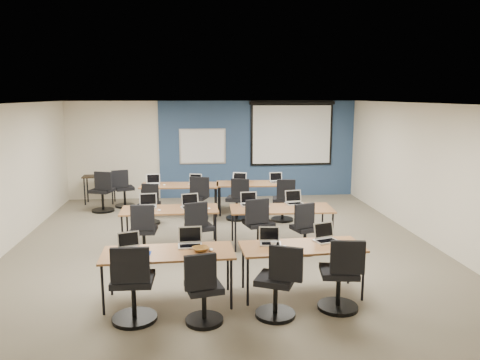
{
  "coord_description": "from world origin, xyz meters",
  "views": [
    {
      "loc": [
        -0.54,
        -8.52,
        2.85
      ],
      "look_at": [
        0.34,
        0.4,
        1.22
      ],
      "focal_mm": 35.0,
      "sensor_mm": 36.0,
      "label": 1
    }
  ],
  "objects": [
    {
      "name": "floor",
      "position": [
        0.0,
        0.0,
        0.0
      ],
      "size": [
        8.0,
        9.0,
        0.02
      ],
      "primitive_type": "cube",
      "color": "#6B6354",
      "rests_on": "ground"
    },
    {
      "name": "ceiling",
      "position": [
        0.0,
        0.0,
        2.7
      ],
      "size": [
        8.0,
        9.0,
        0.02
      ],
      "primitive_type": "cube",
      "color": "white",
      "rests_on": "ground"
    },
    {
      "name": "wall_back",
      "position": [
        0.0,
        4.5,
        1.35
      ],
      "size": [
        8.0,
        0.04,
        2.7
      ],
      "primitive_type": "cube",
      "color": "beige",
      "rests_on": "ground"
    },
    {
      "name": "wall_front",
      "position": [
        0.0,
        -4.5,
        1.35
      ],
      "size": [
        8.0,
        0.04,
        2.7
      ],
      "primitive_type": "cube",
      "color": "beige",
      "rests_on": "ground"
    },
    {
      "name": "wall_right",
      "position": [
        4.0,
        0.0,
        1.35
      ],
      "size": [
        0.04,
        9.0,
        2.7
      ],
      "primitive_type": "cube",
      "color": "beige",
      "rests_on": "ground"
    },
    {
      "name": "blue_accent_panel",
      "position": [
        1.25,
        4.47,
        1.35
      ],
      "size": [
        5.5,
        0.04,
        2.7
      ],
      "primitive_type": "cube",
      "color": "#3D5977",
      "rests_on": "wall_back"
    },
    {
      "name": "whiteboard",
      "position": [
        -0.3,
        4.43,
        1.45
      ],
      "size": [
        1.28,
        0.03,
        0.98
      ],
      "color": "silver",
      "rests_on": "wall_back"
    },
    {
      "name": "projector_screen",
      "position": [
        2.2,
        4.41,
        1.89
      ],
      "size": [
        2.4,
        0.1,
        1.82
      ],
      "color": "black",
      "rests_on": "wall_back"
    },
    {
      "name": "training_table_front_left",
      "position": [
        -0.92,
        -2.31,
        0.69
      ],
      "size": [
        1.8,
        0.75,
        0.73
      ],
      "rotation": [
        0.0,
        0.0,
        0.04
      ],
      "color": "brown",
      "rests_on": "floor"
    },
    {
      "name": "training_table_front_right",
      "position": [
        0.97,
        -2.24,
        0.68
      ],
      "size": [
        1.74,
        0.73,
        0.73
      ],
      "rotation": [
        0.0,
        0.0,
        0.05
      ],
      "color": "#966129",
      "rests_on": "floor"
    },
    {
      "name": "training_table_mid_left",
      "position": [
        -1.02,
        0.17,
        0.69
      ],
      "size": [
        1.82,
        0.76,
        0.73
      ],
      "rotation": [
        0.0,
        0.0,
        0.01
      ],
      "color": "brown",
      "rests_on": "floor"
    },
    {
      "name": "training_table_mid_right",
      "position": [
        1.1,
        0.04,
        0.69
      ],
      "size": [
        1.94,
        0.81,
        0.73
      ],
      "rotation": [
        0.0,
        0.0,
        -0.03
      ],
      "color": "brown",
      "rests_on": "floor"
    },
    {
      "name": "training_table_back_left",
      "position": [
        -0.9,
        2.59,
        0.69
      ],
      "size": [
        1.85,
        0.77,
        0.73
      ],
      "rotation": [
        0.0,
        0.0,
        -0.07
      ],
      "color": "brown",
      "rests_on": "floor"
    },
    {
      "name": "training_table_back_right",
      "position": [
        0.93,
        2.64,
        0.69
      ],
      "size": [
        1.86,
        0.78,
        0.73
      ],
      "rotation": [
        0.0,
        0.0,
        -0.05
      ],
      "color": "#9A5C32",
      "rests_on": "floor"
    },
    {
      "name": "laptop_0",
      "position": [
        -1.48,
        -2.17,
        0.79
      ],
      "size": [
        0.31,
        0.26,
        0.23
      ],
      "rotation": [
        0.0,
        0.0,
        0.33
      ],
      "color": "#ACACAC",
      "rests_on": "training_table_front_left"
    },
    {
      "name": "mouse_0",
      "position": [
        -1.22,
        -2.32,
        0.74
      ],
      "size": [
        0.06,
        0.09,
        0.03
      ],
      "primitive_type": "ellipsoid",
      "rotation": [
        0.0,
        0.0,
        0.03
      ],
      "color": "white",
      "rests_on": "training_table_front_left"
    },
    {
      "name": "task_chair_0",
      "position": [
        -1.34,
        -2.87,
        0.44
      ],
      "size": [
        0.58,
        0.58,
        1.05
      ],
      "rotation": [
        0.0,
        0.0,
        -0.03
      ],
      "color": "black",
      "rests_on": "floor"
    },
    {
      "name": "laptop_1",
      "position": [
        -0.62,
        -2.07,
        0.79
      ],
      "size": [
        0.34,
        0.29,
        0.26
      ],
      "rotation": [
        0.0,
        0.0,
        0.04
      ],
      "color": "#B9B9C4",
      "rests_on": "training_table_front_left"
    },
    {
      "name": "mouse_1",
      "position": [
        -0.33,
        -2.32,
        0.74
      ],
      "size": [
        0.08,
        0.11,
        0.04
      ],
      "primitive_type": "ellipsoid",
      "rotation": [
        0.0,
        0.0,
        0.24
      ],
      "color": "white",
      "rests_on": "training_table_front_left"
    },
    {
      "name": "task_chair_1",
      "position": [
        -0.46,
        -3.01,
        0.4
      ],
      "size": [
        0.49,
        0.49,
        0.97
      ],
      "rotation": [
        0.0,
        0.0,
        0.22
      ],
      "color": "black",
      "rests_on": "floor"
    },
    {
      "name": "laptop_2",
      "position": [
        0.53,
        -2.09,
        0.79
      ],
      "size": [
        0.3,
        0.26,
        0.23
      ],
      "rotation": [
        0.0,
        0.0,
        -0.13
      ],
      "color": "silver",
      "rests_on": "training_table_front_right"
    },
    {
      "name": "mouse_2",
      "position": [
        0.71,
        -2.3,
        0.74
      ],
      "size": [
        0.09,
        0.11,
        0.04
      ],
      "primitive_type": "ellipsoid",
      "rotation": [
        0.0,
        0.0,
        0.23
      ],
      "color": "white",
      "rests_on": "training_table_front_right"
    },
    {
      "name": "task_chair_2",
      "position": [
        0.5,
        -2.93,
        0.42
      ],
      "size": [
        0.57,
        0.53,
        1.01
      ],
      "rotation": [
        0.0,
        0.0,
        -0.43
      ],
      "color": "black",
      "rests_on": "floor"
    },
    {
      "name": "laptop_3",
      "position": [
        1.37,
        -2.03,
        0.79
      ],
      "size": [
        0.33,
        0.28,
        0.25
      ],
      "rotation": [
        0.0,
        0.0,
        0.33
      ],
      "color": "#A7A7B3",
      "rests_on": "training_table_front_right"
    },
    {
      "name": "mouse_3",
      "position": [
        1.7,
        -2.34,
        0.74
      ],
      "size": [
        0.08,
        0.1,
        0.03
      ],
      "primitive_type": "ellipsoid",
      "rotation": [
        0.0,
        0.0,
        0.32
      ],
      "color": "white",
      "rests_on": "training_table_front_right"
    },
    {
      "name": "task_chair_3",
      "position": [
        1.37,
        -2.81,
        0.42
      ],
      "size": [
        0.55,
        0.55,
        1.02
      ],
      "rotation": [
        0.0,
        0.0,
        -0.15
      ],
      "color": "black",
      "rests_on": "floor"
    },
    {
      "name": "laptop_4",
      "position": [
        -1.44,
        0.36,
        0.79
      ],
      "size": [
        0.33,
        0.28,
        0.25
      ],
      "rotation": [
        0.0,
        0.0,
        0.09
      ],
      "color": "#B7B7B7",
      "rests_on": "training_table_mid_left"
    },
    {
      "name": "mouse_4",
      "position": [
        -1.2,
        0.03,
        0.74
      ],
      "size": [
        0.06,
        0.09,
        0.03
      ],
      "primitive_type": "ellipsoid",
      "rotation": [
        0.0,
        0.0,
        0.03
      ],
      "color": "white",
      "rests_on": "training_table_mid_left"
    },
    {
      "name": "task_chair_4",
      "position": [
        -1.45,
        -0.41,
        0.41
      ],
      "size": [
        0.5,
        0.5,
        0.99
      ],
      "rotation": [
        0.0,
        0.0,
        -0.06
      ],
      "color": "black",
      "rests_on": "floor"
    },
    {
      "name": "laptop_5",
      "position": [
        -0.63,
        0.27,
        0.79
      ],
      "size": [
        0.33,
        0.28,
        0.25
      ],
      "rotation": [
        0.0,
        0.0,
        0.26
      ],
      "color": "#A7A7B0",
      "rests_on": "training_table_mid_left"
    },
    {
      "name": "mouse_5",
      "position": [
        -0.28,
        0.08,
        0.74
      ],
      "size": [
        0.08,
        0.1,
        0.03
      ],
      "primitive_type": "ellipsoid",
      "rotation": [
        0.0,
        0.0,
        0.26
      ],
      "color": "white",
      "rests_on": "training_table_mid_left"
    },
    {
      "name": "task_chair_5",
      "position": [
        -0.48,
        -0.34,
        0.41
      ],
      "size": [
        0.52,
        0.51,
        0.99
      ],
      "rotation": [
        0.0,
        0.0,
        0.28
      ],
      "color": "black",
      "rests_on": "floor"
    },
    {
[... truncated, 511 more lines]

